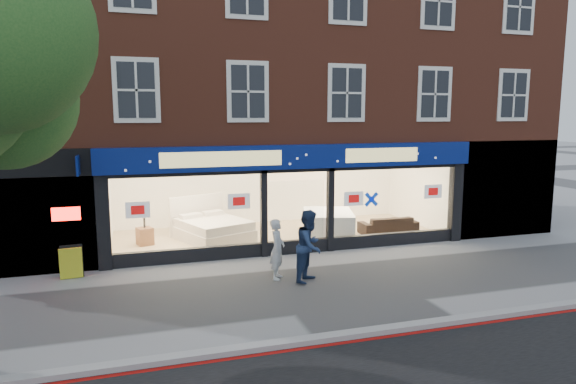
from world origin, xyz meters
name	(u,v)px	position (x,y,z in m)	size (l,w,h in m)	color
ground	(336,285)	(0.00, 0.00, 0.00)	(120.00, 120.00, 0.00)	gray
kerb_line	(398,335)	(0.00, -3.10, 0.01)	(60.00, 0.10, 0.01)	#8C0A07
kerb_stone	(393,328)	(0.00, -2.90, 0.06)	(60.00, 0.25, 0.12)	gray
showroom_floor	(278,235)	(0.00, 5.25, 0.05)	(11.00, 4.50, 0.10)	tan
building	(263,43)	(-0.02, 6.93, 6.67)	(19.00, 8.26, 10.30)	brown
display_bed	(212,228)	(-2.27, 5.16, 0.47)	(2.67, 2.90, 1.34)	silver
bedside_table	(145,236)	(-4.40, 5.06, 0.38)	(0.45, 0.45, 0.55)	brown
mattress_stack	(328,223)	(1.60, 4.61, 0.50)	(2.15, 2.43, 0.81)	white
sofa	(388,225)	(3.70, 4.26, 0.39)	(2.00, 0.78, 0.58)	black
a_board	(71,262)	(-6.29, 2.45, 0.43)	(0.56, 0.36, 0.86)	gold
pedestrian_grey	(277,249)	(-1.25, 0.91, 0.77)	(0.57, 0.37, 1.55)	#B7BBBF
pedestrian_blue	(310,246)	(-0.53, 0.48, 0.91)	(0.89, 0.69, 1.82)	navy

